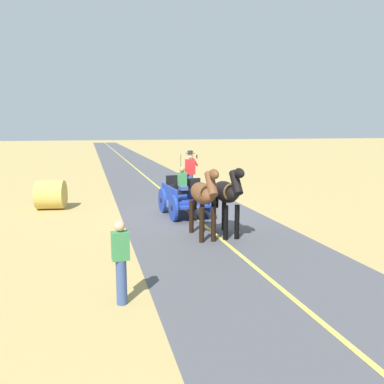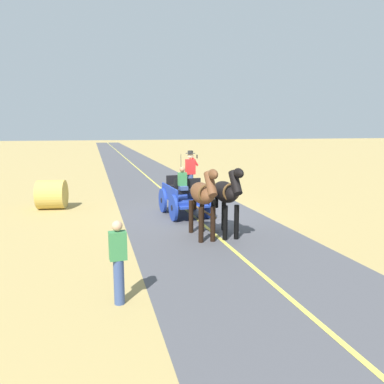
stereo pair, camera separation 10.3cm
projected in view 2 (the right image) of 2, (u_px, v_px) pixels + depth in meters
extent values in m
plane|color=tan|center=(192.00, 215.00, 14.49)|extent=(200.00, 200.00, 0.00)
cube|color=#4C4C51|center=(192.00, 215.00, 14.49)|extent=(5.32, 160.00, 0.01)
cube|color=#DBCC4C|center=(192.00, 215.00, 14.49)|extent=(0.12, 160.00, 0.00)
cube|color=#1E3899|center=(184.00, 198.00, 14.37)|extent=(1.34, 2.27, 0.12)
cube|color=#1E3899|center=(198.00, 190.00, 14.51)|extent=(0.20, 2.09, 0.44)
cube|color=#1E3899|center=(170.00, 192.00, 14.15)|extent=(0.20, 2.09, 0.44)
cube|color=#1E3899|center=(194.00, 207.00, 13.25)|extent=(1.09, 0.31, 0.08)
cube|color=#1E3899|center=(175.00, 198.00, 15.53)|extent=(0.73, 0.25, 0.06)
cube|color=black|center=(189.00, 191.00, 13.75)|extent=(1.04, 0.43, 0.14)
cube|color=black|center=(187.00, 184.00, 13.88)|extent=(1.02, 0.15, 0.44)
cube|color=black|center=(180.00, 187.00, 14.77)|extent=(1.04, 0.43, 0.14)
cube|color=black|center=(179.00, 181.00, 14.90)|extent=(1.02, 0.15, 0.44)
cylinder|color=#1E3899|center=(207.00, 206.00, 13.89)|extent=(0.16, 0.96, 0.96)
cylinder|color=black|center=(207.00, 206.00, 13.89)|extent=(0.13, 0.22, 0.21)
cylinder|color=#1E3899|center=(173.00, 208.00, 13.48)|extent=(0.16, 0.96, 0.96)
cylinder|color=black|center=(173.00, 208.00, 13.48)|extent=(0.13, 0.22, 0.21)
cylinder|color=#1E3899|center=(193.00, 198.00, 15.33)|extent=(0.16, 0.96, 0.96)
cylinder|color=black|center=(193.00, 198.00, 15.33)|extent=(0.13, 0.22, 0.21)
cylinder|color=#1E3899|center=(163.00, 200.00, 14.92)|extent=(0.16, 0.96, 0.96)
cylinder|color=black|center=(163.00, 200.00, 14.92)|extent=(0.13, 0.22, 0.21)
cylinder|color=brown|center=(204.00, 211.00, 12.33)|extent=(0.20, 2.00, 0.07)
cylinder|color=black|center=(181.00, 172.00, 13.53)|extent=(0.02, 0.02, 1.30)
cylinder|color=#384C7F|center=(190.00, 186.00, 14.03)|extent=(0.22, 0.22, 0.90)
cube|color=red|center=(190.00, 167.00, 13.91)|extent=(0.35, 0.24, 0.56)
sphere|color=beige|center=(190.00, 156.00, 13.84)|extent=(0.22, 0.22, 0.22)
cylinder|color=black|center=(190.00, 153.00, 13.82)|extent=(0.36, 0.36, 0.01)
cylinder|color=black|center=(190.00, 152.00, 13.82)|extent=(0.20, 0.20, 0.10)
cylinder|color=red|center=(195.00, 162.00, 13.90)|extent=(0.27, 0.10, 0.32)
cube|color=black|center=(197.00, 157.00, 13.86)|extent=(0.02, 0.07, 0.14)
cube|color=#384C7F|center=(183.00, 188.00, 13.53)|extent=(0.30, 0.34, 0.14)
cube|color=#387F47|center=(182.00, 179.00, 13.59)|extent=(0.31, 0.22, 0.48)
sphere|color=#9E7051|center=(182.00, 170.00, 13.53)|extent=(0.20, 0.20, 0.20)
ellipsoid|color=black|center=(225.00, 192.00, 11.58)|extent=(0.58, 1.57, 0.64)
cylinder|color=black|center=(236.00, 222.00, 11.25)|extent=(0.15, 0.15, 1.05)
cylinder|color=black|center=(225.00, 223.00, 11.15)|extent=(0.15, 0.15, 1.05)
cylinder|color=black|center=(224.00, 214.00, 12.28)|extent=(0.15, 0.15, 1.05)
cylinder|color=black|center=(213.00, 215.00, 12.19)|extent=(0.15, 0.15, 1.05)
cylinder|color=black|center=(235.00, 183.00, 10.71)|extent=(0.27, 0.65, 0.73)
ellipsoid|color=black|center=(239.00, 173.00, 10.45)|extent=(0.23, 0.54, 0.28)
cube|color=black|center=(235.00, 181.00, 10.72)|extent=(0.07, 0.50, 0.56)
cylinder|color=black|center=(217.00, 197.00, 12.33)|extent=(0.11, 0.11, 0.70)
torus|color=brown|center=(231.00, 192.00, 11.04)|extent=(0.55, 0.08, 0.55)
ellipsoid|color=brown|center=(202.00, 193.00, 11.33)|extent=(0.58, 1.57, 0.64)
cylinder|color=black|center=(213.00, 224.00, 11.00)|extent=(0.15, 0.15, 1.05)
cylinder|color=black|center=(201.00, 225.00, 10.91)|extent=(0.15, 0.15, 1.05)
cylinder|color=black|center=(202.00, 216.00, 12.04)|extent=(0.15, 0.15, 1.05)
cylinder|color=black|center=(191.00, 217.00, 11.94)|extent=(0.15, 0.15, 1.05)
cylinder|color=brown|center=(211.00, 184.00, 10.47)|extent=(0.27, 0.65, 0.73)
ellipsoid|color=brown|center=(213.00, 174.00, 10.21)|extent=(0.23, 0.54, 0.28)
cube|color=black|center=(210.00, 183.00, 10.48)|extent=(0.07, 0.50, 0.56)
cylinder|color=black|center=(195.00, 199.00, 12.09)|extent=(0.11, 0.11, 0.70)
torus|color=brown|center=(207.00, 193.00, 10.80)|extent=(0.55, 0.08, 0.55)
cylinder|color=#384C7F|center=(119.00, 282.00, 7.07)|extent=(0.20, 0.20, 0.88)
cube|color=#387F47|center=(118.00, 246.00, 6.95)|extent=(0.33, 0.22, 0.54)
sphere|color=tan|center=(117.00, 226.00, 6.89)|extent=(0.20, 0.20, 0.20)
cylinder|color=gold|center=(52.00, 194.00, 15.54)|extent=(1.27, 1.36, 1.20)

